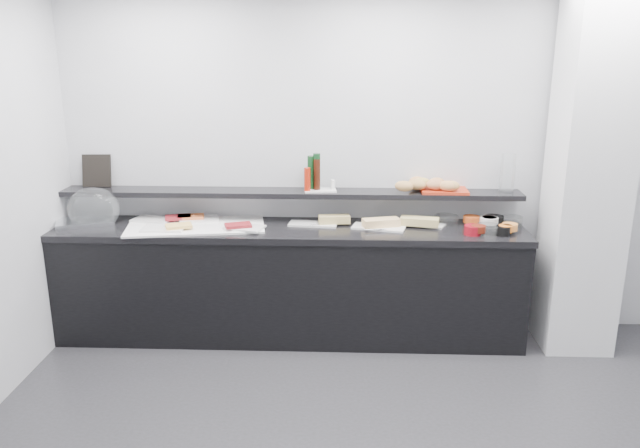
{
  "coord_description": "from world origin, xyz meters",
  "views": [
    {
      "loc": [
        -0.28,
        -2.89,
        2.23
      ],
      "look_at": [
        -0.45,
        1.45,
        1.0
      ],
      "focal_mm": 35.0,
      "sensor_mm": 36.0,
      "label": 1
    }
  ],
  "objects_px": {
    "cloche_base": "(86,222)",
    "condiment_tray": "(320,190)",
    "carafe": "(508,173)",
    "sandwich_plate_mid": "(379,227)",
    "bread_tray": "(444,190)",
    "framed_print": "(97,171)"
  },
  "relations": [
    {
      "from": "bread_tray",
      "to": "carafe",
      "type": "relative_size",
      "value": 1.19
    },
    {
      "from": "carafe",
      "to": "cloche_base",
      "type": "bearing_deg",
      "value": -177.28
    },
    {
      "from": "framed_print",
      "to": "bread_tray",
      "type": "relative_size",
      "value": 0.73
    },
    {
      "from": "framed_print",
      "to": "bread_tray",
      "type": "height_order",
      "value": "framed_print"
    },
    {
      "from": "framed_print",
      "to": "condiment_tray",
      "type": "relative_size",
      "value": 1.06
    },
    {
      "from": "cloche_base",
      "to": "framed_print",
      "type": "bearing_deg",
      "value": 63.07
    },
    {
      "from": "cloche_base",
      "to": "condiment_tray",
      "type": "relative_size",
      "value": 1.73
    },
    {
      "from": "sandwich_plate_mid",
      "to": "carafe",
      "type": "xyz_separation_m",
      "value": [
        0.99,
        0.18,
        0.39
      ]
    },
    {
      "from": "sandwich_plate_mid",
      "to": "bread_tray",
      "type": "height_order",
      "value": "bread_tray"
    },
    {
      "from": "cloche_base",
      "to": "carafe",
      "type": "distance_m",
      "value": 3.29
    },
    {
      "from": "condiment_tray",
      "to": "carafe",
      "type": "height_order",
      "value": "carafe"
    },
    {
      "from": "framed_print",
      "to": "bread_tray",
      "type": "xyz_separation_m",
      "value": [
        2.77,
        -0.07,
        -0.12
      ]
    },
    {
      "from": "bread_tray",
      "to": "sandwich_plate_mid",
      "type": "bearing_deg",
      "value": -158.37
    },
    {
      "from": "cloche_base",
      "to": "condiment_tray",
      "type": "distance_m",
      "value": 1.85
    },
    {
      "from": "carafe",
      "to": "bread_tray",
      "type": "bearing_deg",
      "value": 178.67
    },
    {
      "from": "cloche_base",
      "to": "carafe",
      "type": "xyz_separation_m",
      "value": [
        3.27,
        0.16,
        0.38
      ]
    },
    {
      "from": "framed_print",
      "to": "condiment_tray",
      "type": "distance_m",
      "value": 1.81
    },
    {
      "from": "sandwich_plate_mid",
      "to": "condiment_tray",
      "type": "xyz_separation_m",
      "value": [
        -0.45,
        0.17,
        0.25
      ]
    },
    {
      "from": "cloche_base",
      "to": "bread_tray",
      "type": "bearing_deg",
      "value": -16.91
    },
    {
      "from": "condiment_tray",
      "to": "carafe",
      "type": "bearing_deg",
      "value": -6.18
    },
    {
      "from": "condiment_tray",
      "to": "sandwich_plate_mid",
      "type": "bearing_deg",
      "value": -27.16
    },
    {
      "from": "cloche_base",
      "to": "framed_print",
      "type": "relative_size",
      "value": 1.63
    }
  ]
}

